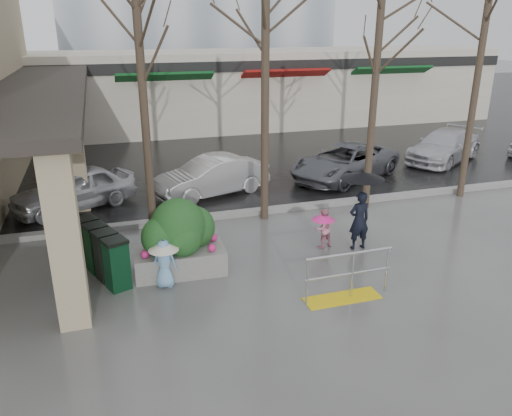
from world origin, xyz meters
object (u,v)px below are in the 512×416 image
child_pink (323,225)px  tree_east (486,22)px  car_c (345,162)px  handrail (346,282)px  car_a (74,189)px  tree_west (138,34)px  tree_mideast (378,42)px  car_d (444,146)px  news_boxes (102,252)px  child_blue (164,259)px  planter (179,238)px  car_b (211,176)px  tree_midwest (266,28)px  woman (361,202)px

child_pink → tree_east: bearing=-173.7°
child_pink → car_c: car_c is taller
handrail → car_a: size_ratio=0.51×
tree_west → tree_mideast: (6.50, 0.00, -0.22)m
tree_mideast → car_c: size_ratio=1.43×
car_c → car_d: (5.07, 1.04, 0.00)m
tree_mideast → car_d: tree_mideast is taller
news_boxes → car_c: size_ratio=0.45×
child_blue → planter: size_ratio=0.53×
car_d → car_b: bearing=-111.7°
child_pink → child_blue: bearing=-3.0°
car_b → tree_east: bearing=54.1°
tree_mideast → tree_east: size_ratio=0.90×
handrail → car_b: (-1.15, 7.36, 0.25)m
tree_midwest → car_d: bearing=23.6°
tree_west → news_boxes: (-1.35, -2.24, -4.52)m
handrail → car_d: car_d is taller
tree_midwest → car_a: size_ratio=1.89×
handrail → tree_west: bearing=125.0°
planter → handrail: bearing=-36.0°
tree_midwest → news_boxes: size_ratio=3.40×
tree_east → news_boxes: bearing=-168.8°
tree_midwest → car_d: (9.12, 3.99, -4.60)m
car_b → tree_midwest: bearing=3.4°
planter → news_boxes: bearing=167.8°
car_a → car_c: size_ratio=0.82×
tree_midwest → car_d: 10.96m
car_a → car_c: bearing=66.9°
child_pink → car_a: bearing=-53.7°
tree_midwest → child_pink: tree_midwest is taller
child_pink → car_b: size_ratio=0.27×
child_blue → news_boxes: 1.58m
tree_mideast → car_a: bearing=163.6°
woman → car_a: (-6.84, 5.20, -0.60)m
tree_midwest → child_blue: 6.48m
tree_east → child_pink: (-6.03, -2.33, -4.80)m
car_a → planter: bearing=-0.7°
handrail → car_d: size_ratio=0.44×
planter → news_boxes: size_ratio=1.00×
car_b → car_d: bearing=80.4°
tree_mideast → tree_east: bearing=-0.0°
news_boxes → car_b: 5.98m
child_blue → car_c: car_c is taller
child_blue → news_boxes: (-1.25, 0.95, -0.09)m
handrail → child_blue: size_ratio=1.75×
car_c → car_d: bearing=74.8°
car_a → car_b: (4.27, 0.04, 0.00)m
car_b → car_d: same height
car_d → tree_west: bearing=-101.8°
child_blue → tree_west: bearing=-69.6°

